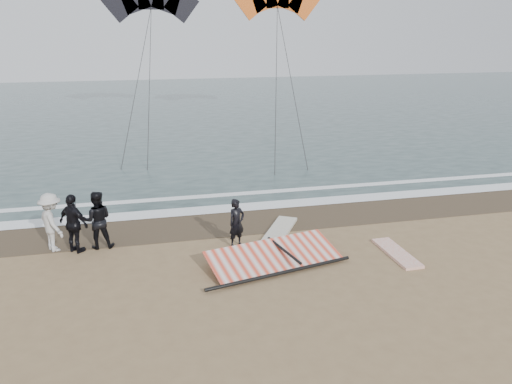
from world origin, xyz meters
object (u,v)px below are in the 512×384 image
at_px(man_main, 237,223).
at_px(board_cream, 279,231).
at_px(sail_rig, 271,257).
at_px(board_white, 397,253).

relative_size(man_main, board_cream, 0.62).
xyz_separation_m(board_cream, sail_rig, (-0.89, -2.25, 0.14)).
height_order(board_cream, sail_rig, sail_rig).
bearing_deg(board_cream, man_main, -124.08).
height_order(board_white, board_cream, board_cream).
relative_size(board_white, board_cream, 0.85).
height_order(board_white, sail_rig, sail_rig).
bearing_deg(man_main, board_cream, -0.24).
distance_m(board_white, sail_rig, 4.06).
relative_size(man_main, sail_rig, 0.35).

